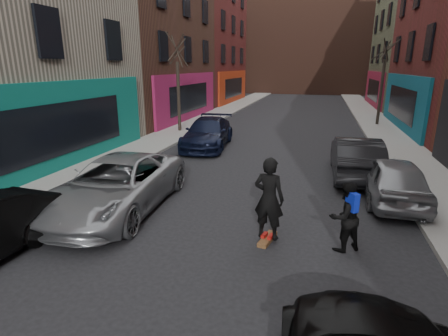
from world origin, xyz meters
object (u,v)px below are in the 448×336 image
Objects in this scene: pedestrian at (345,216)px; parked_right_end at (356,157)px; parked_left_far at (117,185)px; tree_left_far at (178,77)px; skateboarder at (269,199)px; parked_right_far at (393,179)px; skateboard at (267,239)px; tree_right_far at (383,74)px; parked_left_end at (208,133)px.

parked_right_end is at bearing -131.10° from pedestrian.
tree_left_far is at bearing 100.79° from parked_left_far.
skateboarder reaches higher than parked_right_end.
parked_right_far is 4.98m from skateboard.
parked_right_end is at bearing -69.44° from parked_right_far.
tree_right_far reaches higher than parked_right_end.
parked_right_far is 0.89× the size of parked_right_end.
tree_right_far reaches higher than tree_left_far.
tree_right_far is 19.18m from pedestrian.
tree_left_far is 1.40× the size of parked_right_end.
pedestrian reaches higher than parked_left_end.
tree_left_far is 1.19× the size of parked_left_far.
parked_right_far is at bearing 60.15° from skateboard.
parked_left_far is 1.32× the size of parked_right_far.
parked_left_far is 8.32m from parked_right_far.
parked_left_far is 1.08× the size of parked_left_end.
parked_right_far is 3.95m from pedestrian.
parked_left_far is 1.18× the size of parked_right_end.
parked_left_far is at bearing -40.96° from pedestrian.
skateboard is 0.49× the size of pedestrian.
tree_right_far is at bearing 39.54° from parked_left_end.
skateboarder reaches higher than skateboard.
skateboarder reaches higher than parked_left_end.
tree_right_far is at bearing -102.19° from parked_right_end.
pedestrian is at bearing -54.11° from tree_left_far.
skateboarder is at bearing -32.34° from pedestrian.
parked_left_end is 10.33m from skateboard.
tree_right_far reaches higher than parked_left_far.
pedestrian is (6.20, -9.22, 0.08)m from parked_left_end.
tree_right_far is 19.71m from skateboard.
parked_left_far is 3.38× the size of pedestrian.
parked_right_far is (7.80, 2.88, -0.06)m from parked_left_far.
parked_left_far is 8.63m from parked_right_end.
tree_right_far is 13.65m from parked_left_end.
tree_left_far is 13.78m from tree_right_far.
tree_right_far reaches higher than skateboard.
skateboarder is at bearing -13.15° from parked_left_far.
skateboard is at bearing -13.15° from parked_left_far.
skateboarder is (-2.41, -5.96, 0.33)m from parked_right_end.
skateboard is at bearing 66.78° from parked_right_end.
pedestrian is (-3.20, -18.72, -2.71)m from tree_right_far.
tree_right_far is 15.45m from parked_right_far.
parked_left_end is (3.00, -3.49, -2.64)m from tree_left_far.
pedestrian is at bearing -61.82° from parked_left_end.
parked_right_far is 2.08× the size of skateboarder.
tree_left_far is 15.18m from skateboard.
parked_right_end reaches higher than parked_left_far.
tree_right_far reaches higher than skateboarder.
parked_left_end reaches higher than parked_right_far.
skateboarder is at bearing 66.78° from parked_right_end.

